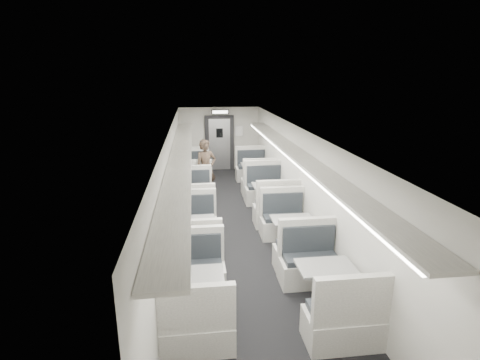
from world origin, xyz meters
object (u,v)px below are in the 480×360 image
object	(u,v)px
booth_left_b	(195,200)
booth_left_c	(195,235)
booth_right_a	(255,175)
exit_sign	(220,112)
booth_left_d	(197,294)
booth_right_c	(292,235)
booth_right_d	(325,287)
booth_right_b	(270,198)
passenger	(206,169)
vestibule_door	(220,143)
booth_left_a	(194,176)

from	to	relation	value
booth_left_b	booth_left_c	world-z (taller)	booth_left_b
booth_left_c	booth_right_a	bearing A→B (deg)	65.82
exit_sign	booth_left_d	bearing A→B (deg)	-96.69
booth_right_a	booth_right_c	size ratio (longest dim) A/B	1.05
booth_right_c	booth_right_d	distance (m)	2.00
booth_right_c	booth_left_d	bearing A→B (deg)	-136.25
booth_left_c	booth_right_a	size ratio (longest dim) A/B	0.91
booth_left_c	booth_right_d	distance (m)	3.04
booth_right_b	exit_sign	world-z (taller)	exit_sign
booth_left_c	passenger	bearing A→B (deg)	84.15
booth_left_c	booth_right_d	bearing A→B (deg)	-48.81
booth_right_d	booth_right_a	bearing A→B (deg)	90.00
vestibule_door	exit_sign	size ratio (longest dim) A/B	3.39
booth_left_a	vestibule_door	world-z (taller)	vestibule_door
booth_right_b	passenger	size ratio (longest dim) A/B	1.28
booth_right_c	vestibule_door	world-z (taller)	vestibule_door
booth_right_a	booth_right_c	xyz separation A→B (m)	(0.00, -4.74, -0.02)
booth_left_a	booth_right_c	size ratio (longest dim) A/B	1.03
booth_left_b	vestibule_door	distance (m)	4.74
booth_left_c	exit_sign	world-z (taller)	exit_sign
booth_left_d	passenger	world-z (taller)	passenger
booth_left_c	booth_left_b	bearing A→B (deg)	90.00
booth_right_b	vestibule_door	size ratio (longest dim) A/B	1.08
booth_right_c	passenger	distance (m)	4.18
booth_right_d	vestibule_door	xyz separation A→B (m)	(-1.00, 9.11, 0.65)
passenger	booth_left_a	bearing A→B (deg)	88.06
booth_left_a	booth_right_b	distance (m)	3.25
booth_left_a	exit_sign	distance (m)	2.77
booth_left_a	passenger	size ratio (longest dim) A/B	1.23
booth_left_b	booth_right_b	distance (m)	2.01
booth_left_c	booth_right_b	world-z (taller)	booth_right_b
booth_left_d	booth_right_d	xyz separation A→B (m)	(2.00, -0.09, 0.02)
booth_left_d	vestibule_door	size ratio (longest dim) A/B	0.96
booth_right_a	vestibule_door	xyz separation A→B (m)	(-1.00, 2.37, 0.65)
passenger	booth_right_c	bearing A→B (deg)	-87.81
booth_left_c	booth_left_d	size ratio (longest dim) A/B	1.00
passenger	exit_sign	size ratio (longest dim) A/B	2.84
booth_right_c	exit_sign	size ratio (longest dim) A/B	3.40
booth_left_a	passenger	xyz separation A→B (m)	(0.36, -1.04, 0.49)
vestibule_door	booth_left_b	bearing A→B (deg)	-102.31
booth_left_a	booth_right_d	world-z (taller)	booth_left_a
booth_left_c	passenger	distance (m)	3.59
booth_left_c	booth_right_c	xyz separation A→B (m)	(2.00, -0.28, 0.02)
booth_left_d	vestibule_door	xyz separation A→B (m)	(1.00, 9.02, 0.68)
booth_right_b	booth_right_c	size ratio (longest dim) A/B	1.07
booth_right_d	booth_left_a	bearing A→B (deg)	106.26
booth_right_a	exit_sign	distance (m)	2.84
booth_left_b	booth_right_a	xyz separation A→B (m)	(2.00, 2.22, 0.03)
booth_right_b	booth_left_d	bearing A→B (deg)	-115.42
booth_left_d	vestibule_door	distance (m)	9.10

